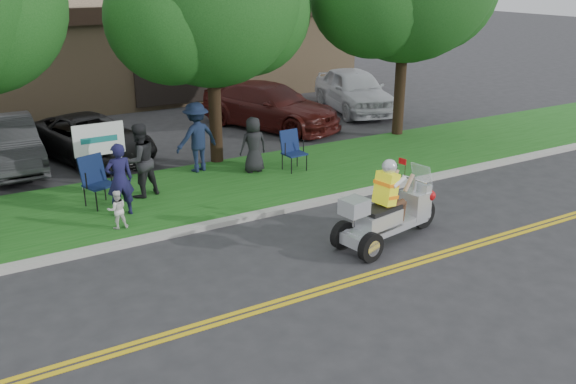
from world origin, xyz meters
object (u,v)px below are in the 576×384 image
parked_car_left (7,144)px  parked_car_right (270,106)px  lawn_chair_a (292,148)px  spectator_adult_mid (140,160)px  parked_car_far_right (354,90)px  trike_scooter (388,214)px  lawn_chair_b (96,178)px  spectator_adult_left (120,180)px  parked_car_mid (91,138)px

parked_car_left → parked_car_right: 8.64m
lawn_chair_a → spectator_adult_mid: size_ratio=0.60×
parked_car_far_right → lawn_chair_a: bearing=-123.7°
trike_scooter → parked_car_far_right: bearing=47.1°
spectator_adult_mid → parked_car_right: (6.16, 4.80, -0.23)m
trike_scooter → lawn_chair_b: bearing=123.4°
trike_scooter → spectator_adult_left: size_ratio=1.66×
lawn_chair_a → parked_car_mid: parked_car_mid is taller
parked_car_left → parked_car_mid: (2.22, -0.30, -0.07)m
lawn_chair_a → parked_car_far_right: 8.10m
lawn_chair_b → parked_car_far_right: size_ratio=0.24×
parked_car_mid → parked_car_right: (6.41, 0.76, 0.12)m
trike_scooter → parked_car_right: (2.57, 9.74, 0.14)m
parked_car_mid → lawn_chair_b: bearing=-117.7°
spectator_adult_mid → parked_car_far_right: size_ratio=0.37×
lawn_chair_b → parked_car_far_right: 12.57m
lawn_chair_b → trike_scooter: bearing=-64.7°
trike_scooter → parked_car_far_right: 12.31m
trike_scooter → parked_car_left: 11.08m
spectator_adult_left → parked_car_right: spectator_adult_left is taller
lawn_chair_b → parked_car_left: 4.59m
parked_car_left → parked_car_mid: parked_car_left is taller
spectator_adult_mid → parked_car_mid: bearing=-103.8°
spectator_adult_left → parked_car_right: 9.00m
lawn_chair_b → parked_car_far_right: parked_car_far_right is taller
trike_scooter → parked_car_far_right: trike_scooter is taller
spectator_adult_left → parked_car_mid: 5.03m
lawn_chair_a → parked_car_mid: 6.03m
parked_car_mid → parked_car_right: 6.46m
lawn_chair_a → spectator_adult_left: bearing=-172.5°
parked_car_far_right → spectator_adult_left: bearing=-135.6°
spectator_adult_left → parked_car_far_right: (11.01, 6.37, -0.10)m
spectator_adult_left → parked_car_mid: size_ratio=0.36×
parked_car_far_right → lawn_chair_b: bearing=-140.0°
lawn_chair_b → parked_car_left: parked_car_left is taller
spectator_adult_left → spectator_adult_mid: 1.22m
lawn_chair_a → lawn_chair_b: 5.30m
trike_scooter → spectator_adult_left: bearing=127.3°
spectator_adult_left → parked_car_far_right: bearing=-149.6°
parked_car_right → parked_car_left: bearing=158.9°
lawn_chair_a → parked_car_right: 5.17m
lawn_chair_b → parked_car_right: 8.70m
spectator_adult_mid → lawn_chair_a: bearing=162.7°
trike_scooter → lawn_chair_b: 6.77m
parked_car_mid → parked_car_far_right: bearing=-8.8°
trike_scooter → parked_car_left: bearing=113.0°
spectator_adult_left → parked_car_right: (6.92, 5.75, -0.16)m
spectator_adult_left → parked_car_left: size_ratio=0.38×
spectator_adult_mid → parked_car_far_right: (10.25, 5.42, -0.17)m
spectator_adult_left → parked_car_far_right: spectator_adult_left is taller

